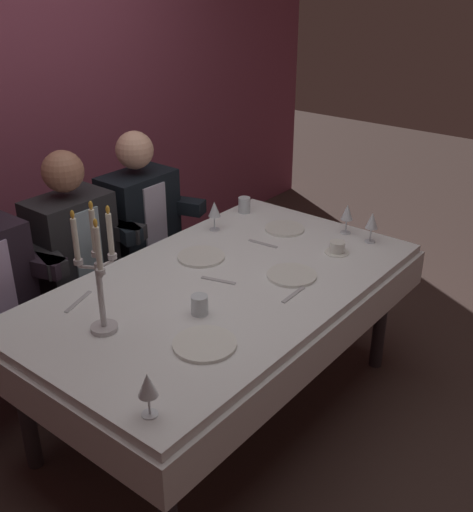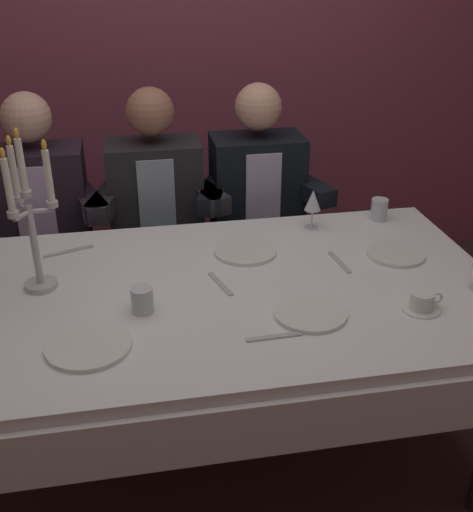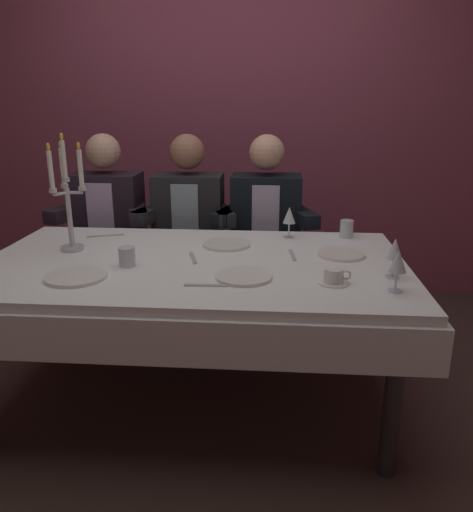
% 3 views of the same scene
% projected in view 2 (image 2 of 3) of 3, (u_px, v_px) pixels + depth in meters
% --- Properties ---
extents(ground_plane, '(12.00, 12.00, 0.00)m').
position_uv_depth(ground_plane, '(225.00, 450.00, 2.43)').
color(ground_plane, '#41302C').
extents(back_wall, '(6.00, 0.12, 2.70)m').
position_uv_depth(back_wall, '(171.00, 35.00, 3.28)').
color(back_wall, '#8A3F55').
rests_on(back_wall, ground_plane).
extents(dining_table, '(1.94, 1.14, 0.74)m').
position_uv_depth(dining_table, '(223.00, 317.00, 2.15)').
color(dining_table, white).
rests_on(dining_table, ground_plane).
extents(candelabra, '(0.15, 0.17, 0.55)m').
position_uv_depth(candelabra, '(31.00, 222.00, 1.99)').
color(candelabra, silver).
rests_on(candelabra, dining_table).
extents(dinner_plate_0, '(0.24, 0.24, 0.01)m').
position_uv_depth(dinner_plate_0, '(245.00, 251.00, 2.33)').
color(dinner_plate_0, white).
rests_on(dinner_plate_0, dining_table).
extents(dinner_plate_1, '(0.25, 0.25, 0.01)m').
position_uv_depth(dinner_plate_1, '(89.00, 346.00, 1.78)').
color(dinner_plate_1, white).
rests_on(dinner_plate_1, dining_table).
extents(dinner_plate_2, '(0.22, 0.22, 0.01)m').
position_uv_depth(dinner_plate_2, '(396.00, 254.00, 2.31)').
color(dinner_plate_2, white).
rests_on(dinner_plate_2, dining_table).
extents(dinner_plate_3, '(0.23, 0.23, 0.01)m').
position_uv_depth(dinner_plate_3, '(310.00, 312.00, 1.94)').
color(dinner_plate_3, white).
rests_on(dinner_plate_3, dining_table).
extents(wine_glass_0, '(0.07, 0.07, 0.16)m').
position_uv_depth(wine_glass_0, '(313.00, 201.00, 2.49)').
color(wine_glass_0, silver).
rests_on(wine_glass_0, dining_table).
extents(water_tumbler_0, '(0.07, 0.07, 0.08)m').
position_uv_depth(water_tumbler_0, '(142.00, 300.00, 1.94)').
color(water_tumbler_0, silver).
rests_on(water_tumbler_0, dining_table).
extents(water_tumbler_1, '(0.07, 0.07, 0.09)m').
position_uv_depth(water_tumbler_1, '(379.00, 209.00, 2.59)').
color(water_tumbler_1, silver).
rests_on(water_tumbler_1, dining_table).
extents(coffee_cup_0, '(0.13, 0.12, 0.06)m').
position_uv_depth(coffee_cup_0, '(422.00, 302.00, 1.96)').
color(coffee_cup_0, white).
rests_on(coffee_cup_0, dining_table).
extents(fork_0, '(0.06, 0.17, 0.01)m').
position_uv_depth(fork_0, '(220.00, 284.00, 2.11)').
color(fork_0, '#B7B7BC').
rests_on(fork_0, dining_table).
extents(knife_1, '(0.19, 0.08, 0.01)m').
position_uv_depth(knife_1, '(68.00, 251.00, 2.34)').
color(knife_1, '#B7B7BC').
rests_on(knife_1, dining_table).
extents(spoon_2, '(0.03, 0.17, 0.01)m').
position_uv_depth(spoon_2, '(339.00, 262.00, 2.26)').
color(spoon_2, '#B7B7BC').
rests_on(spoon_2, dining_table).
extents(spoon_3, '(0.17, 0.02, 0.01)m').
position_uv_depth(spoon_3, '(274.00, 337.00, 1.83)').
color(spoon_3, '#B7B7BC').
rests_on(spoon_3, dining_table).
extents(seated_diner_0, '(0.63, 0.48, 1.24)m').
position_uv_depth(seated_diner_0, '(40.00, 205.00, 2.77)').
color(seated_diner_0, '#2D282D').
rests_on(seated_diner_0, ground_plane).
extents(seated_diner_1, '(0.63, 0.48, 1.24)m').
position_uv_depth(seated_diner_1, '(155.00, 198.00, 2.85)').
color(seated_diner_1, '#2D282D').
rests_on(seated_diner_1, ground_plane).
extents(seated_diner_2, '(0.63, 0.48, 1.24)m').
position_uv_depth(seated_diner_2, '(257.00, 191.00, 2.93)').
color(seated_diner_2, '#2D282D').
rests_on(seated_diner_2, ground_plane).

